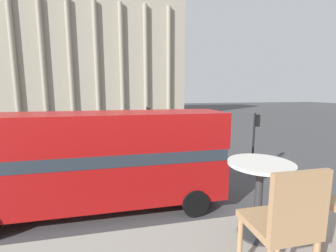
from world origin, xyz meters
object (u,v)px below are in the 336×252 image
object	(u,v)px
plaza_building_left	(99,55)
pedestrian_red	(61,124)
traffic_light_mid	(148,122)
cafe_dining_table	(259,182)
cafe_chair_0	(284,223)
pedestrian_blue	(76,121)
double_decker_bus	(99,158)
pedestrian_olive	(123,137)
pedestrian_black	(9,161)
traffic_light_near	(255,135)

from	to	relation	value
plaza_building_left	pedestrian_red	size ratio (longest dim) A/B	20.87
traffic_light_mid	pedestrian_red	world-z (taller)	traffic_light_mid
traffic_light_mid	cafe_dining_table	bearing A→B (deg)	-93.75
cafe_chair_0	plaza_building_left	bearing A→B (deg)	100.73
cafe_dining_table	plaza_building_left	bearing A→B (deg)	95.71
traffic_light_mid	pedestrian_red	bearing A→B (deg)	129.20
cafe_chair_0	pedestrian_blue	world-z (taller)	cafe_chair_0
plaza_building_left	pedestrian_red	bearing A→B (deg)	-98.64
double_decker_bus	plaza_building_left	bearing A→B (deg)	100.76
traffic_light_mid	pedestrian_olive	size ratio (longest dim) A/B	2.34
cafe_chair_0	pedestrian_blue	bearing A→B (deg)	107.62
traffic_light_mid	double_decker_bus	bearing A→B (deg)	-108.65
double_decker_bus	plaza_building_left	world-z (taller)	plaza_building_left
cafe_dining_table	plaza_building_left	size ratio (longest dim) A/B	0.02
cafe_dining_table	pedestrian_red	distance (m)	29.93
cafe_dining_table	double_decker_bus	bearing A→B (deg)	106.05
pedestrian_blue	pedestrian_olive	bearing A→B (deg)	8.16
cafe_dining_table	pedestrian_olive	size ratio (longest dim) A/B	0.46
pedestrian_black	pedestrian_red	distance (m)	16.16
double_decker_bus	pedestrian_blue	xyz separation A→B (m)	(-5.00, 23.66, -1.29)
double_decker_bus	cafe_dining_table	xyz separation A→B (m)	(2.11, -7.34, 1.75)
double_decker_bus	pedestrian_black	xyz separation A→B (m)	(-5.45, 5.07, -1.31)
cafe_dining_table	cafe_chair_0	size ratio (longest dim) A/B	0.80
pedestrian_black	pedestrian_blue	size ratio (longest dim) A/B	0.98
double_decker_bus	cafe_chair_0	xyz separation A→B (m)	(1.88, -7.94, 1.73)
pedestrian_olive	pedestrian_blue	xyz separation A→B (m)	(-6.13, 12.31, 0.10)
double_decker_bus	plaza_building_left	xyz separation A→B (m)	(-2.96, 43.32, 10.62)
cafe_dining_table	plaza_building_left	distance (m)	51.68
cafe_chair_0	plaza_building_left	distance (m)	52.25
plaza_building_left	traffic_light_mid	size ratio (longest dim) A/B	9.51
traffic_light_mid	pedestrian_olive	world-z (taller)	traffic_light_mid
traffic_light_near	pedestrian_blue	size ratio (longest dim) A/B	2.13
pedestrian_olive	pedestrian_red	bearing A→B (deg)	-133.62
plaza_building_left	pedestrian_red	xyz separation A→B (m)	(-3.36, -22.11, -11.94)
pedestrian_black	pedestrian_blue	distance (m)	18.59
cafe_chair_0	pedestrian_blue	xyz separation A→B (m)	(-6.88, 31.60, -3.02)
cafe_dining_table	traffic_light_mid	world-z (taller)	cafe_dining_table
pedestrian_black	traffic_light_mid	bearing A→B (deg)	-101.83
cafe_dining_table	plaza_building_left	world-z (taller)	plaza_building_left
double_decker_bus	pedestrian_black	size ratio (longest dim) A/B	5.93
traffic_light_near	pedestrian_olive	xyz separation A→B (m)	(-7.48, 8.93, -1.53)
plaza_building_left	pedestrian_blue	size ratio (longest dim) A/B	20.28
plaza_building_left	cafe_dining_table	bearing A→B (deg)	-84.29
plaza_building_left	cafe_chair_0	bearing A→B (deg)	-84.61
plaza_building_left	traffic_light_near	xyz separation A→B (m)	(11.56, -40.90, -10.48)
cafe_chair_0	traffic_light_near	distance (m)	12.45
traffic_light_near	traffic_light_mid	xyz separation A→B (m)	(-5.39, 7.11, 0.00)
pedestrian_black	cafe_chair_0	bearing A→B (deg)	170.36
plaza_building_left	pedestrian_red	distance (m)	25.35
pedestrian_olive	pedestrian_blue	distance (m)	13.75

